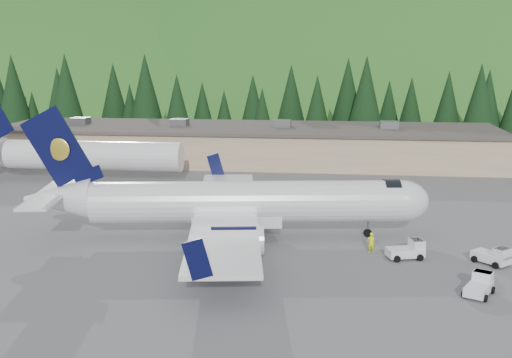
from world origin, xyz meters
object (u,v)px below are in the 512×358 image
Objects in this scene: airliner at (236,204)px; terminal_building at (247,144)px; baggage_tug_a at (408,250)px; baggage_tug_b at (494,256)px; baggage_tug_c at (480,285)px; ramp_worker at (371,243)px; second_airliner at (71,154)px.

airliner reaches higher than terminal_building.
terminal_building is at bearing 96.74° from baggage_tug_a.
terminal_building reaches higher than baggage_tug_a.
baggage_tug_c is at bearing -63.74° from baggage_tug_b.
airliner is at bearing -84.00° from terminal_building.
airliner is 14.87m from baggage_tug_a.
baggage_tug_a reaches higher than baggage_tug_c.
ramp_worker is (-6.68, 8.10, 0.22)m from baggage_tug_c.
ramp_worker reaches higher than baggage_tug_b.
airliner is at bearing 148.11° from baggage_tug_a.
baggage_tug_a is 1.05× the size of baggage_tug_b.
second_airliner is at bearing -141.22° from terminal_building.
second_airliner reaches higher than baggage_tug_c.
second_airliner is at bearing 79.39° from baggage_tug_c.
second_airliner is 16.17× the size of ramp_worker.
terminal_building reaches higher than baggage_tug_c.
terminal_building reaches higher than ramp_worker.
ramp_worker is (-9.10, 1.76, 0.19)m from baggage_tug_b.
baggage_tug_b is 49.28m from terminal_building.
terminal_building is (-22.04, 49.08, 1.99)m from baggage_tug_c.
airliner is 1.26× the size of second_airliner.
second_airliner is 53.49m from baggage_tug_c.
second_airliner is at bearing -38.76° from ramp_worker.
airliner reaches higher than baggage_tug_b.
baggage_tug_a is at bearing -139.52° from baggage_tug_b.
terminal_building is (-4.01, 38.15, -0.45)m from airliner.
second_airliner reaches higher than ramp_worker.
baggage_tug_a is at bearing -23.53° from airliner.
airliner is 0.49× the size of terminal_building.
airliner is 11.91m from ramp_worker.
terminal_building is (19.91, 16.00, -0.70)m from second_airliner.
terminal_building is (-24.45, 42.74, 1.97)m from baggage_tug_b.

